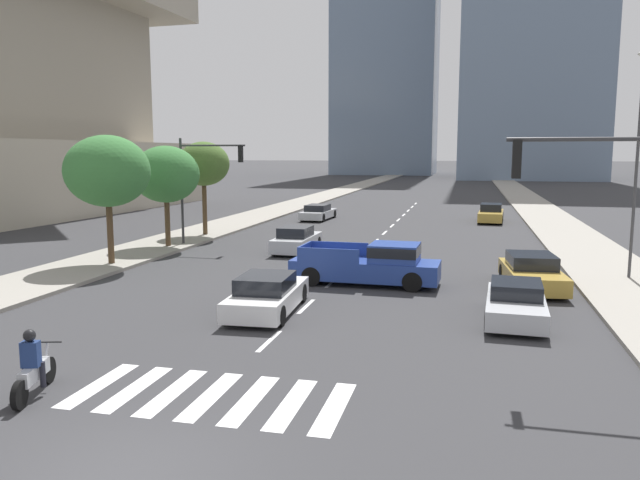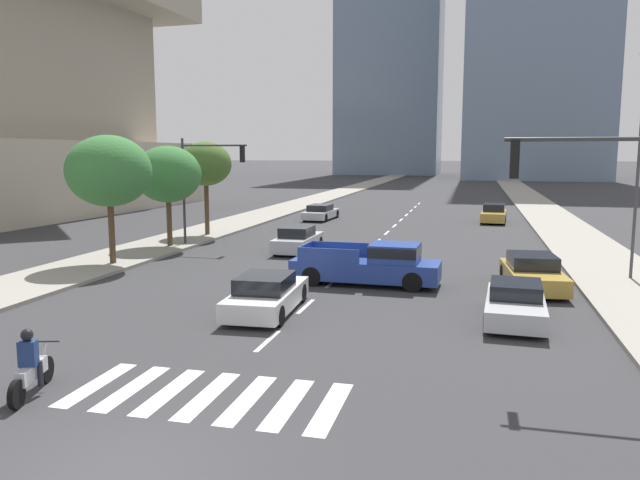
% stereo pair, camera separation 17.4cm
% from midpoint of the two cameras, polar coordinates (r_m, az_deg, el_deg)
% --- Properties ---
extents(ground_plane, '(800.00, 800.00, 0.00)m').
position_cam_midpoint_polar(ground_plane, '(11.15, -17.45, -19.93)').
color(ground_plane, '#333335').
extents(sidewalk_east, '(4.00, 260.00, 0.15)m').
position_cam_midpoint_polar(sidewalk_east, '(39.14, 22.77, -0.04)').
color(sidewalk_east, gray).
rests_on(sidewalk_east, ground).
extents(sidewalk_west, '(4.00, 260.00, 0.15)m').
position_cam_midpoint_polar(sidewalk_west, '(42.12, -9.49, 1.01)').
color(sidewalk_west, gray).
rests_on(sidewalk_west, ground).
extents(crosswalk_near, '(5.85, 2.72, 0.01)m').
position_cam_midpoint_polar(crosswalk_near, '(13.84, -9.98, -13.95)').
color(crosswalk_near, silver).
rests_on(crosswalk_near, ground).
extents(lane_divider_center, '(0.14, 50.00, 0.01)m').
position_cam_midpoint_polar(lane_divider_center, '(40.38, 6.31, 0.67)').
color(lane_divider_center, silver).
rests_on(lane_divider_center, ground).
extents(motorcycle_lead, '(0.86, 2.02, 1.49)m').
position_cam_midpoint_polar(motorcycle_lead, '(14.79, -24.82, -10.75)').
color(motorcycle_lead, black).
rests_on(motorcycle_lead, ground).
extents(pickup_truck, '(5.84, 2.11, 1.67)m').
position_cam_midpoint_polar(pickup_truck, '(24.33, 5.10, -2.27)').
color(pickup_truck, navy).
rests_on(pickup_truck, ground).
extents(sedan_gold_0, '(2.30, 4.79, 1.30)m').
position_cam_midpoint_polar(sedan_gold_0, '(25.01, 19.23, -2.91)').
color(sedan_gold_0, '#B28E38').
rests_on(sedan_gold_0, ground).
extents(sedan_silver_1, '(1.95, 4.34, 1.20)m').
position_cam_midpoint_polar(sedan_silver_1, '(20.11, 17.82, -5.57)').
color(sedan_silver_1, '#B7BABF').
rests_on(sedan_silver_1, ground).
extents(sedan_silver_2, '(1.77, 4.34, 1.36)m').
position_cam_midpoint_polar(sedan_silver_2, '(32.36, -1.90, -0.01)').
color(sedan_silver_2, '#B7BABF').
rests_on(sedan_silver_2, ground).
extents(sedan_white_3, '(2.02, 4.63, 1.28)m').
position_cam_midpoint_polar(sedan_white_3, '(20.18, -4.71, -5.06)').
color(sedan_white_3, silver).
rests_on(sedan_white_3, ground).
extents(sedan_silver_4, '(2.03, 4.77, 1.19)m').
position_cam_midpoint_polar(sedan_silver_4, '(48.00, 0.18, 2.55)').
color(sedan_silver_4, '#B7BABF').
rests_on(sedan_silver_4, ground).
extents(sedan_gold_5, '(2.02, 4.80, 1.36)m').
position_cam_midpoint_polar(sedan_gold_5, '(48.13, 15.85, 2.34)').
color(sedan_gold_5, '#B28E38').
rests_on(sedan_gold_5, ground).
extents(traffic_signal_near, '(4.73, 0.28, 5.72)m').
position_cam_midpoint_polar(traffic_signal_near, '(15.59, 26.95, 3.22)').
color(traffic_signal_near, '#333335').
rests_on(traffic_signal_near, sidewalk_east).
extents(traffic_signal_far, '(4.04, 0.28, 5.81)m').
position_cam_midpoint_polar(traffic_signal_far, '(34.40, -10.32, 6.16)').
color(traffic_signal_far, '#333335').
rests_on(traffic_signal_far, sidewalk_west).
extents(street_lamp_east, '(0.50, 0.24, 8.91)m').
position_cam_midpoint_polar(street_lamp_east, '(27.59, 27.57, 7.27)').
color(street_lamp_east, '#3F3F42').
rests_on(street_lamp_east, sidewalk_east).
extents(street_tree_nearest, '(3.79, 3.79, 5.81)m').
position_cam_midpoint_polar(street_tree_nearest, '(29.48, -18.76, 6.03)').
color(street_tree_nearest, '#4C3823').
rests_on(street_tree_nearest, sidewalk_west).
extents(street_tree_second, '(3.57, 3.57, 5.39)m').
position_cam_midpoint_polar(street_tree_second, '(34.26, -13.75, 5.91)').
color(street_tree_second, '#4C3823').
rests_on(street_tree_second, sidewalk_west).
extents(street_tree_third, '(3.16, 3.16, 5.69)m').
position_cam_midpoint_polar(street_tree_third, '(38.64, -10.39, 6.91)').
color(street_tree_third, '#4C3823').
rests_on(street_tree_third, sidewalk_west).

